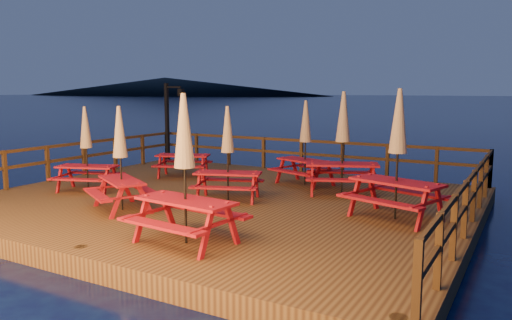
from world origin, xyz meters
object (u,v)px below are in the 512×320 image
object	(u,v)px
lamp_post	(170,115)
picnic_table_2	(305,141)
picnic_table_0	(228,152)
picnic_table_1	(183,138)

from	to	relation	value
lamp_post	picnic_table_2	bearing A→B (deg)	-15.82
lamp_post	picnic_table_0	size ratio (longest dim) A/B	1.27
picnic_table_2	picnic_table_0	bearing A→B (deg)	-87.68
lamp_post	picnic_table_1	bearing A→B (deg)	-44.81
lamp_post	picnic_table_1	world-z (taller)	lamp_post
picnic_table_2	picnic_table_1	bearing A→B (deg)	-150.83
lamp_post	picnic_table_1	xyz separation A→B (m)	(2.56, -2.54, -0.57)
picnic_table_0	picnic_table_1	distance (m)	3.74
picnic_table_1	picnic_table_2	bearing A→B (deg)	-13.04
picnic_table_0	picnic_table_1	size ratio (longest dim) A/B	1.00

